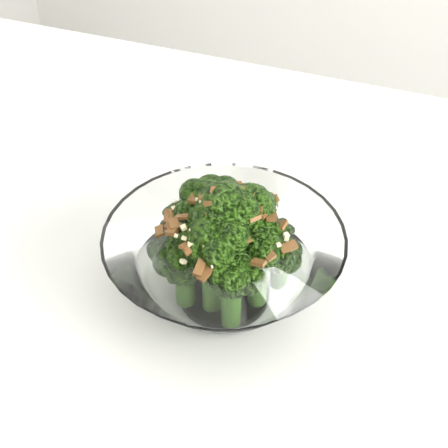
% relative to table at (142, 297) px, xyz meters
% --- Properties ---
extents(table, '(1.27, 0.90, 0.75)m').
position_rel_table_xyz_m(table, '(0.00, 0.00, 0.00)').
color(table, white).
rests_on(table, ground).
extents(broccoli_dish, '(0.19, 0.19, 0.12)m').
position_rel_table_xyz_m(broccoli_dish, '(0.10, -0.02, 0.11)').
color(broccoli_dish, white).
rests_on(broccoli_dish, table).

